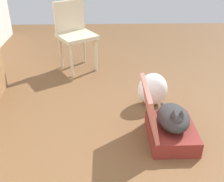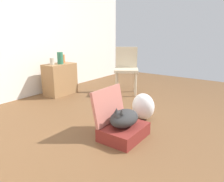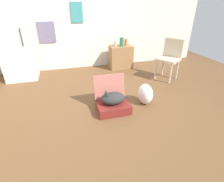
% 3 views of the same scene
% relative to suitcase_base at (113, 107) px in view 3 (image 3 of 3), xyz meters
% --- Properties ---
extents(ground_plane, '(7.68, 7.68, 0.00)m').
position_rel_suitcase_base_xyz_m(ground_plane, '(-0.00, 0.14, -0.07)').
color(ground_plane, brown).
rests_on(ground_plane, ground).
extents(wall_back, '(6.40, 0.15, 2.60)m').
position_rel_suitcase_base_xyz_m(wall_back, '(-0.01, 2.40, 1.23)').
color(wall_back, silver).
rests_on(wall_back, ground).
extents(suitcase_base, '(0.53, 0.41, 0.15)m').
position_rel_suitcase_base_xyz_m(suitcase_base, '(0.00, 0.00, 0.00)').
color(suitcase_base, maroon).
rests_on(suitcase_base, ground).
extents(suitcase_lid, '(0.53, 0.12, 0.41)m').
position_rel_suitcase_base_xyz_m(suitcase_lid, '(0.00, 0.22, 0.28)').
color(suitcase_lid, '#B26356').
rests_on(suitcase_lid, suitcase_base).
extents(cat, '(0.48, 0.28, 0.24)m').
position_rel_suitcase_base_xyz_m(cat, '(-0.01, 0.00, 0.17)').
color(cat, '#2D2D2D').
rests_on(cat, suitcase_base).
extents(plastic_bag_white, '(0.25, 0.32, 0.37)m').
position_rel_suitcase_base_xyz_m(plastic_bag_white, '(0.61, 0.08, 0.11)').
color(plastic_bag_white, white).
rests_on(plastic_bag_white, ground).
extents(refrigerator, '(0.67, 0.60, 1.80)m').
position_rel_suitcase_base_xyz_m(refrigerator, '(-1.65, 1.94, 0.83)').
color(refrigerator, silver).
rests_on(refrigerator, ground).
extents(side_table, '(0.59, 0.36, 0.60)m').
position_rel_suitcase_base_xyz_m(side_table, '(0.80, 1.99, 0.22)').
color(side_table, olive).
rests_on(side_table, ground).
extents(vase_tall, '(0.08, 0.08, 0.13)m').
position_rel_suitcase_base_xyz_m(vase_tall, '(0.65, 2.00, 0.59)').
color(vase_tall, '#B7AD99').
rests_on(vase_tall, side_table).
extents(vase_short, '(0.07, 0.07, 0.16)m').
position_rel_suitcase_base_xyz_m(vase_short, '(0.95, 2.03, 0.60)').
color(vase_short, '#CC6B38').
rests_on(vase_short, side_table).
extents(vase_round, '(0.11, 0.11, 0.22)m').
position_rel_suitcase_base_xyz_m(vase_round, '(0.80, 1.94, 0.64)').
color(vase_round, '#2D7051').
rests_on(vase_round, side_table).
extents(chair, '(0.60, 0.61, 0.90)m').
position_rel_suitcase_base_xyz_m(chair, '(1.62, 0.99, 0.44)').
color(chair, beige).
rests_on(chair, ground).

